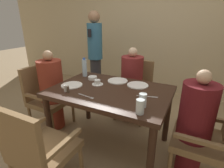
# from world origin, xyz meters

# --- Properties ---
(ground_plane) EXTENTS (16.00, 16.00, 0.00)m
(ground_plane) POSITION_xyz_m (0.00, 0.00, 0.00)
(ground_plane) COLOR #9E8460
(wall_back) EXTENTS (8.00, 0.06, 2.80)m
(wall_back) POSITION_xyz_m (0.00, 2.07, 1.40)
(wall_back) COLOR #C6B289
(wall_back) RESTS_ON ground_plane
(dining_table) EXTENTS (1.33, 0.91, 0.76)m
(dining_table) POSITION_xyz_m (0.00, 0.00, 0.67)
(dining_table) COLOR #331E14
(dining_table) RESTS_ON ground_plane
(chair_left_side) EXTENTS (0.49, 0.49, 0.90)m
(chair_left_side) POSITION_xyz_m (-1.05, 0.00, 0.48)
(chair_left_side) COLOR brown
(chair_left_side) RESTS_ON ground_plane
(diner_in_left_chair) EXTENTS (0.32, 0.32, 1.13)m
(diner_in_left_chair) POSITION_xyz_m (-0.91, 0.00, 0.58)
(diner_in_left_chair) COLOR maroon
(diner_in_left_chair) RESTS_ON ground_plane
(chair_far_side) EXTENTS (0.49, 0.49, 0.90)m
(chair_far_side) POSITION_xyz_m (0.00, 0.84, 0.48)
(chair_far_side) COLOR brown
(chair_far_side) RESTS_ON ground_plane
(diner_in_far_chair) EXTENTS (0.32, 0.32, 1.14)m
(diner_in_far_chair) POSITION_xyz_m (-0.00, 0.70, 0.58)
(diner_in_far_chair) COLOR maroon
(diner_in_far_chair) RESTS_ON ground_plane
(chair_right_side) EXTENTS (0.49, 0.49, 0.90)m
(chair_right_side) POSITION_xyz_m (1.05, 0.00, 0.48)
(chair_right_side) COLOR brown
(chair_right_side) RESTS_ON ground_plane
(diner_in_right_chair) EXTENTS (0.32, 0.32, 1.11)m
(diner_in_right_chair) POSITION_xyz_m (0.91, 0.00, 0.57)
(diner_in_right_chair) COLOR #5B1419
(diner_in_right_chair) RESTS_ON ground_plane
(chair_near_corner) EXTENTS (0.49, 0.49, 0.90)m
(chair_near_corner) POSITION_xyz_m (-0.27, -0.84, 0.48)
(chair_near_corner) COLOR brown
(chair_near_corner) RESTS_ON ground_plane
(standing_host) EXTENTS (0.28, 0.32, 1.65)m
(standing_host) POSITION_xyz_m (-0.96, 1.24, 0.89)
(standing_host) COLOR #2D2D33
(standing_host) RESTS_ON ground_plane
(plate_main_left) EXTENTS (0.25, 0.25, 0.01)m
(plate_main_left) POSITION_xyz_m (0.24, 0.25, 0.77)
(plate_main_left) COLOR white
(plate_main_left) RESTS_ON dining_table
(plate_main_right) EXTENTS (0.25, 0.25, 0.01)m
(plate_main_right) POSITION_xyz_m (-0.47, -0.10, 0.77)
(plate_main_right) COLOR white
(plate_main_right) RESTS_ON dining_table
(plate_dessert_center) EXTENTS (0.25, 0.25, 0.01)m
(plate_dessert_center) POSITION_xyz_m (-0.04, 0.28, 0.77)
(plate_dessert_center) COLOR white
(plate_dessert_center) RESTS_ON dining_table
(teacup_with_saucer) EXTENTS (0.14, 0.14, 0.06)m
(teacup_with_saucer) POSITION_xyz_m (-0.21, 0.07, 0.79)
(teacup_with_saucer) COLOR white
(teacup_with_saucer) RESTS_ON dining_table
(bowl_small) EXTENTS (0.12, 0.12, 0.04)m
(bowl_small) POSITION_xyz_m (-0.37, 0.20, 0.78)
(bowl_small) COLOR white
(bowl_small) RESTS_ON dining_table
(water_bottle) EXTENTS (0.07, 0.07, 0.26)m
(water_bottle) POSITION_xyz_m (-0.54, 0.27, 0.88)
(water_bottle) COLOR silver
(water_bottle) RESTS_ON dining_table
(glass_tall_near) EXTENTS (0.07, 0.07, 0.13)m
(glass_tall_near) POSITION_xyz_m (0.47, -0.36, 0.83)
(glass_tall_near) COLOR silver
(glass_tall_near) RESTS_ON dining_table
(glass_tall_mid) EXTENTS (0.07, 0.07, 0.13)m
(glass_tall_mid) POSITION_xyz_m (0.45, -0.23, 0.83)
(glass_tall_mid) COLOR silver
(glass_tall_mid) RESTS_ON dining_table
(salt_shaker) EXTENTS (0.03, 0.03, 0.08)m
(salt_shaker) POSITION_xyz_m (-0.41, -0.28, 0.80)
(salt_shaker) COLOR white
(salt_shaker) RESTS_ON dining_table
(pepper_shaker) EXTENTS (0.03, 0.03, 0.07)m
(pepper_shaker) POSITION_xyz_m (-0.37, -0.28, 0.80)
(pepper_shaker) COLOR #4C3D2D
(pepper_shaker) RESTS_ON dining_table
(fork_beside_plate) EXTENTS (0.21, 0.05, 0.00)m
(fork_beside_plate) POSITION_xyz_m (-0.12, -0.28, 0.77)
(fork_beside_plate) COLOR silver
(fork_beside_plate) RESTS_ON dining_table
(knife_beside_plate) EXTENTS (0.21, 0.06, 0.00)m
(knife_beside_plate) POSITION_xyz_m (0.44, -0.00, 0.77)
(knife_beside_plate) COLOR silver
(knife_beside_plate) RESTS_ON dining_table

